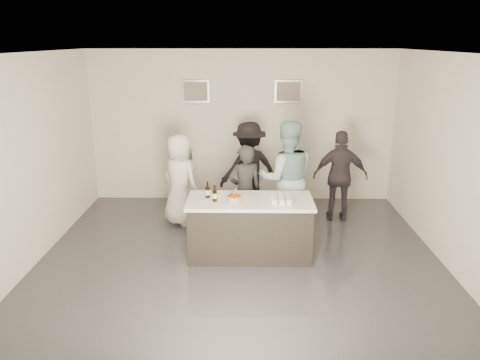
{
  "coord_description": "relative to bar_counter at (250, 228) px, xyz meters",
  "views": [
    {
      "loc": [
        0.1,
        -6.2,
        3.17
      ],
      "look_at": [
        0.0,
        0.5,
        1.15
      ],
      "focal_mm": 35.0,
      "sensor_mm": 36.0,
      "label": 1
    }
  ],
  "objects": [
    {
      "name": "wall_front",
      "position": [
        -0.15,
        -3.34,
        1.05
      ],
      "size": [
        6.0,
        0.04,
        3.0
      ],
      "primitive_type": "cube",
      "color": "silver",
      "rests_on": "ground"
    },
    {
      "name": "wall_left",
      "position": [
        -3.15,
        -0.34,
        1.05
      ],
      "size": [
        0.04,
        6.0,
        3.0
      ],
      "primitive_type": "cube",
      "color": "silver",
      "rests_on": "ground"
    },
    {
      "name": "picture_left",
      "position": [
        -1.05,
        2.63,
        1.75
      ],
      "size": [
        0.54,
        0.04,
        0.44
      ],
      "primitive_type": "cube",
      "color": "#B2B2B7",
      "rests_on": "wall_back"
    },
    {
      "name": "wall_right",
      "position": [
        2.85,
        -0.34,
        1.05
      ],
      "size": [
        0.04,
        6.0,
        3.0
      ],
      "primitive_type": "cube",
      "color": "silver",
      "rests_on": "ground"
    },
    {
      "name": "person_guest_back",
      "position": [
        -0.01,
        1.87,
        0.42
      ],
      "size": [
        1.28,
        1.03,
        1.74
      ],
      "primitive_type": "imported",
      "rotation": [
        0.0,
        0.0,
        3.54
      ],
      "color": "black",
      "rests_on": "ground"
    },
    {
      "name": "person_guest_right",
      "position": [
        1.62,
        1.51,
        0.37
      ],
      "size": [
        0.99,
        0.47,
        1.65
      ],
      "primitive_type": "imported",
      "rotation": [
        0.0,
        0.0,
        3.07
      ],
      "color": "#383139",
      "rests_on": "ground"
    },
    {
      "name": "ceiling",
      "position": [
        -0.15,
        -0.34,
        2.55
      ],
      "size": [
        6.0,
        6.0,
        0.0
      ],
      "primitive_type": "plane",
      "rotation": [
        3.14,
        0.0,
        0.0
      ],
      "color": "white"
    },
    {
      "name": "beer_bottle_b",
      "position": [
        -0.52,
        -0.09,
        0.58
      ],
      "size": [
        0.07,
        0.07,
        0.26
      ],
      "primitive_type": "cylinder",
      "color": "black",
      "rests_on": "bar_counter"
    },
    {
      "name": "wall_back",
      "position": [
        -0.15,
        2.66,
        1.05
      ],
      "size": [
        6.0,
        0.04,
        3.0
      ],
      "primitive_type": "cube",
      "color": "silver",
      "rests_on": "ground"
    },
    {
      "name": "floor",
      "position": [
        -0.15,
        -0.34,
        -0.45
      ],
      "size": [
        6.0,
        6.0,
        0.0
      ],
      "primitive_type": "plane",
      "color": "#3D3D42",
      "rests_on": "ground"
    },
    {
      "name": "person_main_black",
      "position": [
        -0.08,
        0.75,
        0.33
      ],
      "size": [
        0.65,
        0.53,
        1.56
      ],
      "primitive_type": "imported",
      "rotation": [
        0.0,
        0.0,
        3.45
      ],
      "color": "#262626",
      "rests_on": "ground"
    },
    {
      "name": "candles",
      "position": [
        -0.25,
        -0.35,
        0.45
      ],
      "size": [
        0.24,
        0.08,
        0.01
      ],
      "primitive_type": "cube",
      "color": "pink",
      "rests_on": "bar_counter"
    },
    {
      "name": "beer_bottle_a",
      "position": [
        -0.63,
        0.07,
        0.58
      ],
      "size": [
        0.07,
        0.07,
        0.26
      ],
      "primitive_type": "cylinder",
      "color": "black",
      "rests_on": "bar_counter"
    },
    {
      "name": "person_guest_left",
      "position": [
        -1.22,
        1.28,
        0.36
      ],
      "size": [
        0.94,
        0.9,
        1.62
      ],
      "primitive_type": "imported",
      "rotation": [
        0.0,
        0.0,
        2.45
      ],
      "color": "white",
      "rests_on": "ground"
    },
    {
      "name": "tumbler_cluster",
      "position": [
        0.46,
        -0.06,
        0.49
      ],
      "size": [
        0.3,
        0.4,
        0.08
      ],
      "primitive_type": "cube",
      "color": "orange",
      "rests_on": "bar_counter"
    },
    {
      "name": "bar_counter",
      "position": [
        0.0,
        0.0,
        0.0
      ],
      "size": [
        1.86,
        0.86,
        0.9
      ],
      "primitive_type": "cube",
      "color": "white",
      "rests_on": "ground"
    },
    {
      "name": "picture_right",
      "position": [
        0.75,
        2.63,
        1.75
      ],
      "size": [
        0.54,
        0.04,
        0.44
      ],
      "primitive_type": "cube",
      "color": "#B2B2B7",
      "rests_on": "wall_back"
    },
    {
      "name": "cake",
      "position": [
        -0.23,
        -0.1,
        0.49
      ],
      "size": [
        0.21,
        0.21,
        0.08
      ],
      "primitive_type": "cylinder",
      "color": "orange",
      "rests_on": "bar_counter"
    },
    {
      "name": "person_main_blue",
      "position": [
        0.6,
        0.85,
        0.52
      ],
      "size": [
        0.97,
        0.77,
        1.93
      ],
      "primitive_type": "imported",
      "rotation": [
        0.0,
        0.0,
        3.18
      ],
      "color": "#92B6BF",
      "rests_on": "ground"
    }
  ]
}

